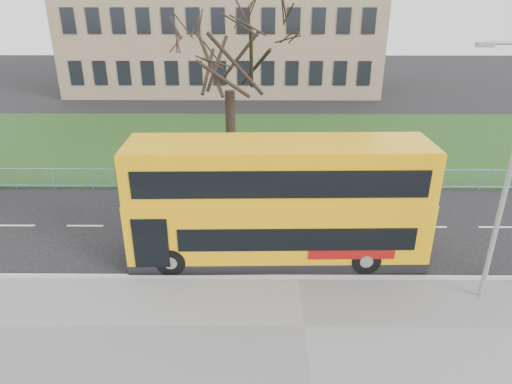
# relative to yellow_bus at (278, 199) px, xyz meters

# --- Properties ---
(ground) EXTENTS (120.00, 120.00, 0.00)m
(ground) POSITION_rel_yellow_bus_xyz_m (0.69, -0.07, -2.43)
(ground) COLOR black
(ground) RESTS_ON ground
(kerb) EXTENTS (80.00, 0.20, 0.14)m
(kerb) POSITION_rel_yellow_bus_xyz_m (0.69, -1.62, -2.36)
(kerb) COLOR #9A9B9D
(kerb) RESTS_ON ground
(grass_verge) EXTENTS (80.00, 15.40, 0.08)m
(grass_verge) POSITION_rel_yellow_bus_xyz_m (0.69, 14.23, -2.39)
(grass_verge) COLOR #1D3D16
(grass_verge) RESTS_ON ground
(guard_railing) EXTENTS (40.00, 0.12, 1.10)m
(guard_railing) POSITION_rel_yellow_bus_xyz_m (0.69, 6.53, -1.88)
(guard_railing) COLOR #7B99DB
(guard_railing) RESTS_ON ground
(bare_tree) EXTENTS (7.20, 7.20, 10.28)m
(bare_tree) POSITION_rel_yellow_bus_xyz_m (-2.31, 9.93, 2.79)
(bare_tree) COLOR black
(bare_tree) RESTS_ON grass_verge
(civic_building) EXTENTS (30.00, 15.00, 14.00)m
(civic_building) POSITION_rel_yellow_bus_xyz_m (-4.31, 34.93, 4.57)
(civic_building) COLOR #897757
(civic_building) RESTS_ON ground
(yellow_bus) EXTENTS (10.87, 2.80, 4.53)m
(yellow_bus) POSITION_rel_yellow_bus_xyz_m (0.00, 0.00, 0.00)
(yellow_bus) COLOR #FBAF0A
(yellow_bus) RESTS_ON ground
(street_lamp) EXTENTS (1.72, 0.27, 8.09)m
(street_lamp) POSITION_rel_yellow_bus_xyz_m (6.58, -2.60, 2.12)
(street_lamp) COLOR #989CA0
(street_lamp) RESTS_ON pavement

